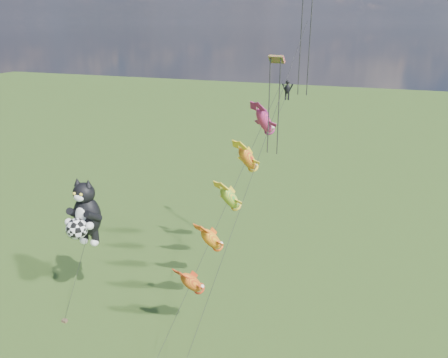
% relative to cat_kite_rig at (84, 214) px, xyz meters
% --- Properties ---
extents(ground, '(300.00, 300.00, 0.00)m').
position_rel_cat_kite_rig_xyz_m(ground, '(-0.20, -5.64, -8.54)').
color(ground, '#1C380E').
extents(cat_kite_rig, '(2.76, 4.19, 11.37)m').
position_rel_cat_kite_rig_xyz_m(cat_kite_rig, '(0.00, 0.00, 0.00)').
color(cat_kite_rig, '#503C29').
rests_on(cat_kite_rig, ground).
extents(fish_windsock_rig, '(5.09, 15.22, 18.14)m').
position_rel_cat_kite_rig_xyz_m(fish_windsock_rig, '(10.76, 3.11, 1.65)').
color(fish_windsock_rig, '#503C29').
rests_on(fish_windsock_rig, ground).
extents(parafoil_rig, '(4.91, 17.13, 25.47)m').
position_rel_cat_kite_rig_xyz_m(parafoil_rig, '(13.97, 5.74, 10.11)').
color(parafoil_rig, '#503C29').
rests_on(parafoil_rig, ground).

